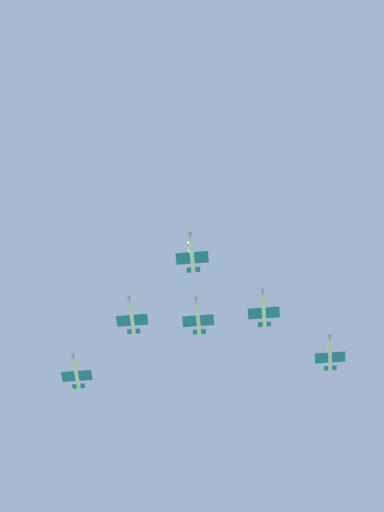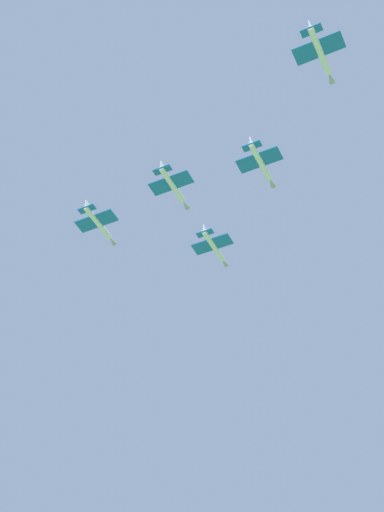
# 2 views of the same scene
# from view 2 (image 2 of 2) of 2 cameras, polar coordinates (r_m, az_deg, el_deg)

# --- Properties ---
(jet_lead) EXTENTS (8.94, 11.53, 2.44)m
(jet_lead) POSITION_cam_2_polar(r_m,az_deg,el_deg) (159.64, 1.62, 0.72)
(jet_lead) COLOR white
(jet_port_inner) EXTENTS (8.94, 11.53, 2.44)m
(jet_port_inner) POSITION_cam_2_polar(r_m,az_deg,el_deg) (153.80, -6.95, 2.42)
(jet_port_inner) COLOR white
(jet_starboard_inner) EXTENTS (8.94, 11.53, 2.44)m
(jet_starboard_inner) POSITION_cam_2_polar(r_m,az_deg,el_deg) (143.83, 5.11, 6.90)
(jet_starboard_inner) COLOR white
(jet_port_outer) EXTENTS (8.94, 11.53, 2.44)m
(jet_port_outer) POSITION_cam_2_polar(r_m,az_deg,el_deg) (147.33, -1.44, 5.23)
(jet_port_outer) COLOR white
(jet_center_rear) EXTENTS (8.94, 11.53, 2.44)m
(jet_center_rear) POSITION_cam_2_polar(r_m,az_deg,el_deg) (131.66, 9.46, 14.68)
(jet_center_rear) COLOR white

